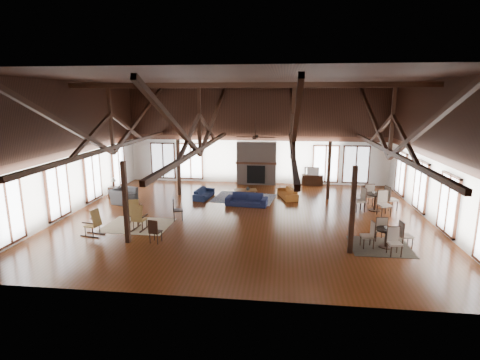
# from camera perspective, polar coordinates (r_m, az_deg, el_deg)

# --- Properties ---
(floor) EXTENTS (16.00, 16.00, 0.00)m
(floor) POSITION_cam_1_polar(r_m,az_deg,el_deg) (16.88, 0.80, -5.66)
(floor) COLOR #572612
(floor) RESTS_ON ground
(ceiling) EXTENTS (16.00, 14.00, 0.02)m
(ceiling) POSITION_cam_1_polar(r_m,az_deg,el_deg) (16.06, 0.87, 15.14)
(ceiling) COLOR black
(ceiling) RESTS_ON wall_back
(wall_back) EXTENTS (16.00, 0.02, 6.00)m
(wall_back) POSITION_cam_1_polar(r_m,az_deg,el_deg) (23.13, 2.62, 6.87)
(wall_back) COLOR white
(wall_back) RESTS_ON floor
(wall_front) EXTENTS (16.00, 0.02, 6.00)m
(wall_front) POSITION_cam_1_polar(r_m,az_deg,el_deg) (9.38, -3.55, -1.44)
(wall_front) COLOR white
(wall_front) RESTS_ON floor
(wall_left) EXTENTS (0.02, 14.00, 6.00)m
(wall_left) POSITION_cam_1_polar(r_m,az_deg,el_deg) (18.78, -24.32, 4.48)
(wall_left) COLOR white
(wall_left) RESTS_ON floor
(wall_right) EXTENTS (0.02, 14.00, 6.00)m
(wall_right) POSITION_cam_1_polar(r_m,az_deg,el_deg) (17.33, 28.23, 3.52)
(wall_right) COLOR white
(wall_right) RESTS_ON floor
(roof_truss) EXTENTS (15.60, 14.07, 3.14)m
(roof_truss) POSITION_cam_1_polar(r_m,az_deg,el_deg) (16.09, 0.85, 8.11)
(roof_truss) COLOR black
(roof_truss) RESTS_ON wall_back
(post_grid) EXTENTS (8.16, 7.16, 3.05)m
(post_grid) POSITION_cam_1_polar(r_m,az_deg,el_deg) (16.47, 0.82, -0.61)
(post_grid) COLOR black
(post_grid) RESTS_ON floor
(fireplace) EXTENTS (2.50, 0.69, 2.60)m
(fireplace) POSITION_cam_1_polar(r_m,az_deg,el_deg) (23.03, 2.52, 2.55)
(fireplace) COLOR #77645A
(fireplace) RESTS_ON floor
(ceiling_fan) EXTENTS (1.60, 1.60, 0.75)m
(ceiling_fan) POSITION_cam_1_polar(r_m,az_deg,el_deg) (15.08, 2.35, 6.68)
(ceiling_fan) COLOR black
(ceiling_fan) RESTS_ON roof_truss
(sofa_navy_front) EXTENTS (2.11, 1.00, 0.59)m
(sofa_navy_front) POSITION_cam_1_polar(r_m,az_deg,el_deg) (18.58, 1.01, -3.00)
(sofa_navy_front) COLOR #151B3B
(sofa_navy_front) RESTS_ON floor
(sofa_navy_left) EXTENTS (1.79, 0.89, 0.50)m
(sofa_navy_left) POSITION_cam_1_polar(r_m,az_deg,el_deg) (20.07, -5.52, -2.02)
(sofa_navy_left) COLOR #172140
(sofa_navy_left) RESTS_ON floor
(sofa_orange) EXTENTS (1.89, 1.16, 0.52)m
(sofa_orange) POSITION_cam_1_polar(r_m,az_deg,el_deg) (20.14, 7.27, -1.99)
(sofa_orange) COLOR #99531D
(sofa_orange) RESTS_ON floor
(coffee_table) EXTENTS (1.27, 0.83, 0.45)m
(coffee_table) POSITION_cam_1_polar(r_m,az_deg,el_deg) (19.95, 0.89, -1.64)
(coffee_table) COLOR brown
(coffee_table) RESTS_ON floor
(vase) EXTENTS (0.25, 0.25, 0.21)m
(vase) POSITION_cam_1_polar(r_m,az_deg,el_deg) (19.80, 1.21, -1.26)
(vase) COLOR #B2B2B2
(vase) RESTS_ON coffee_table
(armchair) EXTENTS (1.39, 1.30, 0.75)m
(armchair) POSITION_cam_1_polar(r_m,az_deg,el_deg) (19.90, -17.33, -2.30)
(armchair) COLOR #363639
(armchair) RESTS_ON floor
(side_table_lamp) EXTENTS (0.45, 0.45, 1.16)m
(side_table_lamp) POSITION_cam_1_polar(r_m,az_deg,el_deg) (21.06, -18.69, -1.41)
(side_table_lamp) COLOR black
(side_table_lamp) RESTS_ON floor
(rocking_chair_a) EXTENTS (0.60, 0.90, 1.07)m
(rocking_chair_a) POSITION_cam_1_polar(r_m,az_deg,el_deg) (16.54, -15.86, -4.71)
(rocking_chair_a) COLOR olive
(rocking_chair_a) RESTS_ON floor
(rocking_chair_b) EXTENTS (0.53, 0.87, 1.07)m
(rocking_chair_b) POSITION_cam_1_polar(r_m,az_deg,el_deg) (15.67, -15.22, -5.62)
(rocking_chair_b) COLOR olive
(rocking_chair_b) RESTS_ON floor
(rocking_chair_c) EXTENTS (0.90, 0.58, 1.07)m
(rocking_chair_c) POSITION_cam_1_polar(r_m,az_deg,el_deg) (15.57, -21.35, -6.17)
(rocking_chair_c) COLOR olive
(rocking_chair_c) RESTS_ON floor
(side_chair_a) EXTENTS (0.53, 0.53, 1.01)m
(side_chair_a) POSITION_cam_1_polar(r_m,az_deg,el_deg) (16.51, -9.78, -4.13)
(side_chair_a) COLOR black
(side_chair_a) RESTS_ON floor
(side_chair_b) EXTENTS (0.45, 0.45, 0.91)m
(side_chair_b) POSITION_cam_1_polar(r_m,az_deg,el_deg) (14.14, -12.94, -7.37)
(side_chair_b) COLOR black
(side_chair_b) RESTS_ON floor
(cafe_table_near) EXTENTS (1.86, 1.86, 0.95)m
(cafe_table_near) POSITION_cam_1_polar(r_m,az_deg,el_deg) (14.42, 21.45, -7.77)
(cafe_table_near) COLOR black
(cafe_table_near) RESTS_ON floor
(cafe_table_far) EXTENTS (2.22, 2.22, 1.13)m
(cafe_table_far) POSITION_cam_1_polar(r_m,az_deg,el_deg) (18.79, 19.92, -2.73)
(cafe_table_far) COLOR black
(cafe_table_far) RESTS_ON floor
(cup_near) EXTENTS (0.14, 0.14, 0.09)m
(cup_near) POSITION_cam_1_polar(r_m,az_deg,el_deg) (14.39, 21.32, -6.73)
(cup_near) COLOR #B2B2B2
(cup_near) RESTS_ON cafe_table_near
(cup_far) EXTENTS (0.14, 0.14, 0.10)m
(cup_far) POSITION_cam_1_polar(r_m,az_deg,el_deg) (18.74, 19.70, -1.81)
(cup_far) COLOR #B2B2B2
(cup_far) RESTS_ON cafe_table_far
(tv_console) EXTENTS (1.26, 0.47, 0.63)m
(tv_console) POSITION_cam_1_polar(r_m,az_deg,el_deg) (23.31, 10.95, 0.01)
(tv_console) COLOR black
(tv_console) RESTS_ON floor
(television) EXTENTS (0.89, 0.23, 0.51)m
(television) POSITION_cam_1_polar(r_m,az_deg,el_deg) (23.19, 10.89, 1.38)
(television) COLOR #B2B2B2
(television) RESTS_ON tv_console
(rug_tan) EXTENTS (2.74, 2.19, 0.01)m
(rug_tan) POSITION_cam_1_polar(r_m,az_deg,el_deg) (16.38, -15.29, -6.66)
(rug_tan) COLOR #CBAC8D
(rug_tan) RESTS_ON floor
(rug_navy) EXTENTS (3.44, 2.77, 0.01)m
(rug_navy) POSITION_cam_1_polar(r_m,az_deg,el_deg) (19.96, 0.60, -2.77)
(rug_navy) COLOR #182044
(rug_navy) RESTS_ON floor
(rug_dark) EXTENTS (2.10, 1.91, 0.01)m
(rug_dark) POSITION_cam_1_polar(r_m,az_deg,el_deg) (14.57, 20.56, -9.46)
(rug_dark) COLOR black
(rug_dark) RESTS_ON floor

